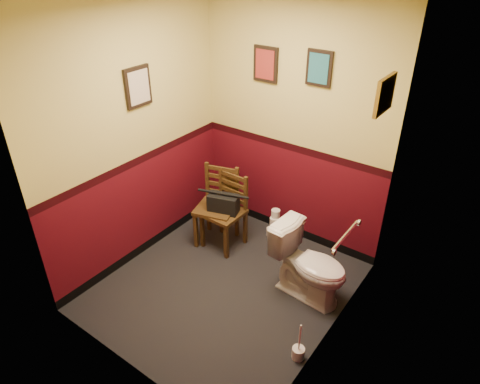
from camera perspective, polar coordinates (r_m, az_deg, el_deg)
name	(u,v)px	position (r m, az deg, el deg)	size (l,w,h in m)	color
floor	(226,286)	(4.46, -1.93, -12.47)	(2.20, 2.40, 0.00)	black
wall_back	(293,126)	(4.59, 7.05, 8.68)	(2.20, 2.70, 0.00)	#4D0A14
wall_front	(112,237)	(2.97, -16.72, -5.74)	(2.20, 2.70, 0.00)	#4D0A14
wall_left	(135,139)	(4.38, -13.81, 6.90)	(2.40, 2.70, 0.00)	#4D0A14
wall_right	(342,210)	(3.20, 13.45, -2.33)	(2.40, 2.70, 0.00)	#4D0A14
grab_bar	(345,236)	(3.63, 13.88, -5.73)	(0.05, 0.56, 0.06)	silver
framed_print_back_a	(266,64)	(4.56, 3.43, 16.64)	(0.28, 0.04, 0.36)	black
framed_print_back_b	(319,68)	(4.26, 10.50, 15.92)	(0.26, 0.04, 0.34)	black
framed_print_left	(138,87)	(4.26, -13.44, 13.47)	(0.04, 0.30, 0.38)	black
framed_print_right	(385,95)	(3.44, 18.73, 12.18)	(0.04, 0.34, 0.28)	olive
toilet	(310,265)	(4.19, 9.31, -9.57)	(0.42, 0.76, 0.74)	white
toilet_brush	(298,352)	(3.86, 7.78, -20.41)	(0.11, 0.11, 0.39)	silver
chair_left	(218,206)	(4.83, -3.00, -1.90)	(0.52, 0.52, 0.90)	#553919
chair_right	(226,211)	(4.77, -1.91, -2.58)	(0.41, 0.41, 0.87)	#553919
handbag	(223,203)	(4.68, -2.23, -1.52)	(0.37, 0.26, 0.24)	black
tp_stack	(275,226)	(5.04, 4.65, -4.49)	(0.21, 0.13, 0.37)	silver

